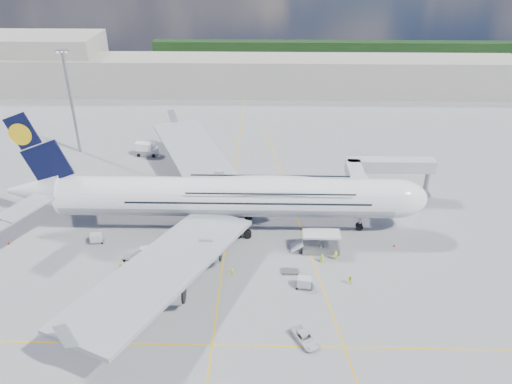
{
  "coord_description": "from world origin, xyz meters",
  "views": [
    {
      "loc": [
        7.13,
        -70.15,
        51.48
      ],
      "look_at": [
        5.46,
        8.0,
        8.93
      ],
      "focal_mm": 35.0,
      "sensor_mm": 36.0,
      "label": 1
    }
  ],
  "objects_px": {
    "dolly_row_b": "(133,258)",
    "crew_loader": "(350,280)",
    "dolly_back": "(96,238)",
    "cone_wing_right_inner": "(151,272)",
    "jet_bridge": "(377,172)",
    "cone_tail": "(9,243)",
    "light_mast": "(71,101)",
    "cone_wing_left_outer": "(167,178)",
    "dolly_row_c": "(172,249)",
    "catering_truck_inner": "(157,189)",
    "crew_van": "(322,258)",
    "crew_tug": "(232,273)",
    "cone_nose": "(394,245)",
    "dolly_nose_near": "(304,282)",
    "crew_nose": "(336,255)",
    "dolly_row_a": "(146,251)",
    "service_van": "(305,338)",
    "airliner": "(228,196)",
    "catering_truck_outer": "(147,150)",
    "cone_wing_left_inner": "(170,194)",
    "dolly_nose_far": "(290,271)",
    "baggage_tug": "(178,272)",
    "cone_wing_right_outer": "(90,295)",
    "cargo_loader": "(320,245)",
    "crew_wing": "(121,268)"
  },
  "relations": [
    {
      "from": "jet_bridge",
      "to": "cone_tail",
      "type": "height_order",
      "value": "jet_bridge"
    },
    {
      "from": "dolly_nose_far",
      "to": "airliner",
      "type": "bearing_deg",
      "value": 129.71
    },
    {
      "from": "cone_tail",
      "to": "catering_truck_inner",
      "type": "bearing_deg",
      "value": 37.64
    },
    {
      "from": "crew_loader",
      "to": "crew_tug",
      "type": "xyz_separation_m",
      "value": [
        -19.12,
        1.66,
        -0.02
      ]
    },
    {
      "from": "service_van",
      "to": "crew_loader",
      "type": "distance_m",
      "value": 14.97
    },
    {
      "from": "cone_wing_right_outer",
      "to": "cone_tail",
      "type": "xyz_separation_m",
      "value": [
        -19.16,
        13.89,
        0.05
      ]
    },
    {
      "from": "light_mast",
      "to": "cone_wing_left_outer",
      "type": "relative_size",
      "value": 51.85
    },
    {
      "from": "cone_wing_right_inner",
      "to": "catering_truck_inner",
      "type": "bearing_deg",
      "value": 98.44
    },
    {
      "from": "jet_bridge",
      "to": "dolly_row_b",
      "type": "distance_m",
      "value": 50.63
    },
    {
      "from": "cargo_loader",
      "to": "cone_wing_left_inner",
      "type": "height_order",
      "value": "cargo_loader"
    },
    {
      "from": "dolly_row_b",
      "to": "crew_loader",
      "type": "relative_size",
      "value": 2.31
    },
    {
      "from": "catering_truck_inner",
      "to": "cone_tail",
      "type": "distance_m",
      "value": 29.83
    },
    {
      "from": "jet_bridge",
      "to": "crew_nose",
      "type": "distance_m",
      "value": 23.99
    },
    {
      "from": "catering_truck_outer",
      "to": "dolly_nose_far",
      "type": "bearing_deg",
      "value": -50.45
    },
    {
      "from": "dolly_nose_far",
      "to": "baggage_tug",
      "type": "relative_size",
      "value": 0.98
    },
    {
      "from": "cargo_loader",
      "to": "dolly_row_a",
      "type": "bearing_deg",
      "value": -175.96
    },
    {
      "from": "cone_wing_left_inner",
      "to": "crew_tug",
      "type": "bearing_deg",
      "value": -61.53
    },
    {
      "from": "catering_truck_outer",
      "to": "crew_van",
      "type": "distance_m",
      "value": 58.62
    },
    {
      "from": "light_mast",
      "to": "crew_van",
      "type": "xyz_separation_m",
      "value": [
        56.96,
        -45.56,
        -12.39
      ]
    },
    {
      "from": "dolly_row_b",
      "to": "cone_tail",
      "type": "distance_m",
      "value": 23.99
    },
    {
      "from": "airliner",
      "to": "dolly_row_b",
      "type": "xyz_separation_m",
      "value": [
        -15.87,
        -10.5,
        -6.48
      ]
    },
    {
      "from": "catering_truck_inner",
      "to": "cone_wing_left_inner",
      "type": "distance_m",
      "value": 3.07
    },
    {
      "from": "dolly_row_b",
      "to": "dolly_row_c",
      "type": "relative_size",
      "value": 1.22
    },
    {
      "from": "dolly_nose_near",
      "to": "crew_van",
      "type": "xyz_separation_m",
      "value": [
        3.51,
        6.8,
        -0.18
      ]
    },
    {
      "from": "dolly_row_a",
      "to": "cone_wing_left_inner",
      "type": "distance_m",
      "value": 22.02
    },
    {
      "from": "airliner",
      "to": "dolly_nose_near",
      "type": "bearing_deg",
      "value": -52.76
    },
    {
      "from": "dolly_row_a",
      "to": "crew_loader",
      "type": "xyz_separation_m",
      "value": [
        34.51,
        -7.19,
        -0.09
      ]
    },
    {
      "from": "dolly_row_c",
      "to": "cone_wing_right_outer",
      "type": "distance_m",
      "value": 15.95
    },
    {
      "from": "crew_loader",
      "to": "crew_van",
      "type": "height_order",
      "value": "crew_van"
    },
    {
      "from": "light_mast",
      "to": "cone_nose",
      "type": "distance_m",
      "value": 82.29
    },
    {
      "from": "dolly_row_c",
      "to": "cone_wing_left_inner",
      "type": "relative_size",
      "value": 5.66
    },
    {
      "from": "crew_van",
      "to": "crew_wing",
      "type": "bearing_deg",
      "value": 41.65
    },
    {
      "from": "cone_wing_right_inner",
      "to": "catering_truck_outer",
      "type": "bearing_deg",
      "value": 102.73
    },
    {
      "from": "crew_nose",
      "to": "crew_tug",
      "type": "relative_size",
      "value": 1.17
    },
    {
      "from": "baggage_tug",
      "to": "cone_tail",
      "type": "xyz_separation_m",
      "value": [
        -32.18,
        8.4,
        -0.47
      ]
    },
    {
      "from": "dolly_back",
      "to": "cone_wing_right_inner",
      "type": "height_order",
      "value": "dolly_back"
    },
    {
      "from": "airliner",
      "to": "dolly_nose_near",
      "type": "xyz_separation_m",
      "value": [
        13.19,
        -17.36,
        -5.88
      ]
    },
    {
      "from": "cargo_loader",
      "to": "dolly_row_a",
      "type": "height_order",
      "value": "cargo_loader"
    },
    {
      "from": "airliner",
      "to": "cone_wing_right_outer",
      "type": "distance_m",
      "value": 29.48
    },
    {
      "from": "airliner",
      "to": "crew_wing",
      "type": "distance_m",
      "value": 22.92
    },
    {
      "from": "dolly_row_c",
      "to": "cone_wing_left_outer",
      "type": "relative_size",
      "value": 6.16
    },
    {
      "from": "dolly_row_b",
      "to": "dolly_back",
      "type": "bearing_deg",
      "value": 159.31
    },
    {
      "from": "dolly_back",
      "to": "crew_van",
      "type": "xyz_separation_m",
      "value": [
        40.43,
        -5.14,
        -0.13
      ]
    },
    {
      "from": "dolly_nose_near",
      "to": "light_mast",
      "type": "bearing_deg",
      "value": 144.81
    },
    {
      "from": "light_mast",
      "to": "cone_wing_right_outer",
      "type": "xyz_separation_m",
      "value": [
        19.92,
        -55.28,
        -12.96
      ]
    },
    {
      "from": "airliner",
      "to": "cone_wing_left_inner",
      "type": "distance_m",
      "value": 19.66
    },
    {
      "from": "crew_nose",
      "to": "crew_van",
      "type": "height_order",
      "value": "crew_nose"
    },
    {
      "from": "catering_truck_inner",
      "to": "cone_wing_right_inner",
      "type": "height_order",
      "value": "catering_truck_inner"
    },
    {
      "from": "crew_tug",
      "to": "cone_nose",
      "type": "relative_size",
      "value": 2.87
    },
    {
      "from": "dolly_row_a",
      "to": "cone_nose",
      "type": "xyz_separation_m",
      "value": [
        44.05,
        3.68,
        -0.63
      ]
    }
  ]
}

